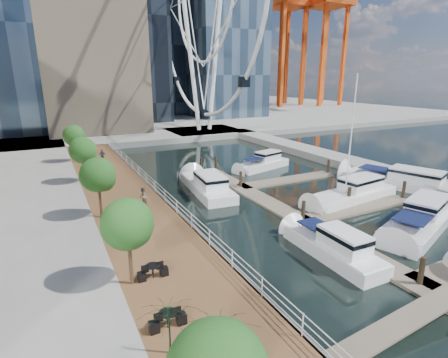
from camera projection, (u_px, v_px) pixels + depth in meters
The scene contains 16 objects.
ground at pixel (352, 282), 19.78m from camera, with size 520.00×520.00×0.00m, color black.
boardwalk at pixel (131, 213), 28.52m from camera, with size 6.00×60.00×1.00m, color brown.
seawall at pixel (167, 207), 29.83m from camera, with size 0.25×60.00×1.00m, color #595954.
land_far at pixel (96, 113), 106.79m from camera, with size 200.00×114.00×1.00m, color gray.
breakwater at pixel (346, 162), 45.46m from camera, with size 4.00×60.00×1.00m, color gray.
pier at pixel (204, 132), 70.18m from camera, with size 14.00×12.00×1.00m, color gray.
railing at pixel (165, 196), 29.50m from camera, with size 0.10×60.00×1.05m, color white, non-canonical shape.
floating_docks at pixel (332, 200), 31.65m from camera, with size 16.00×34.00×2.60m.
port_cranes at pixel (290, 51), 125.45m from camera, with size 40.00×52.00×38.00m.
street_trees at pixel (98, 175), 25.55m from camera, with size 2.60×42.60×4.60m.
cafe_tables at pixel (195, 348), 13.14m from camera, with size 2.50×13.70×0.74m.
yacht_foreground at pixel (420, 227), 26.96m from camera, with size 3.04×11.33×2.15m, color silver, non-canonical shape.
pedestrian_near at pixel (146, 223), 23.40m from camera, with size 0.54×0.36×1.49m, color #484F61.
pedestrian_mid at pixel (143, 196), 28.53m from camera, with size 0.78×0.61×1.60m, color #826B59.
pedestrian_far at pixel (103, 155), 43.42m from camera, with size 0.93×0.39×1.58m, color #333640.
moored_yachts at pixel (345, 201), 32.71m from camera, with size 24.64×33.65×11.50m.
Camera 1 is at (-14.35, -12.13, 11.19)m, focal length 28.00 mm.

